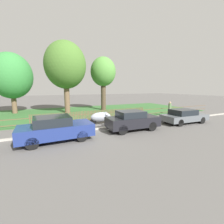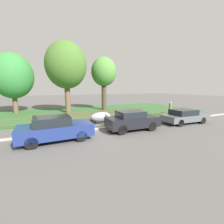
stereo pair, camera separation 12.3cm
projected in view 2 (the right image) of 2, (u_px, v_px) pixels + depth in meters
ground_plane at (107, 129)px, 11.47m from camera, size 120.00×120.00×0.00m
kerb_stone at (106, 128)px, 11.55m from camera, size 31.79×0.20×0.12m
grass_strip at (81, 112)px, 19.36m from camera, size 31.79×11.83×0.01m
park_fence at (95, 116)px, 13.96m from camera, size 31.79×0.05×1.04m
parked_car_silver_hatchback at (55, 128)px, 8.78m from camera, size 4.20×1.94×1.47m
parked_car_black_saloon at (132, 120)px, 10.97m from camera, size 3.91×1.81×1.45m
parked_car_navy_estate at (184, 116)px, 13.20m from camera, size 4.19×1.89×1.24m
covered_motorcycle at (101, 117)px, 12.89m from camera, size 1.90×0.93×1.04m
tree_nearest_kerb at (12, 76)px, 17.92m from camera, size 4.70×4.70×7.23m
tree_behind_motorcycle at (66, 66)px, 18.07m from camera, size 4.91×4.91×8.64m
tree_mid_park at (104, 73)px, 20.62m from camera, size 3.46×3.46×7.31m
pedestrian_near_fence at (170, 108)px, 16.45m from camera, size 0.37×0.37×1.62m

